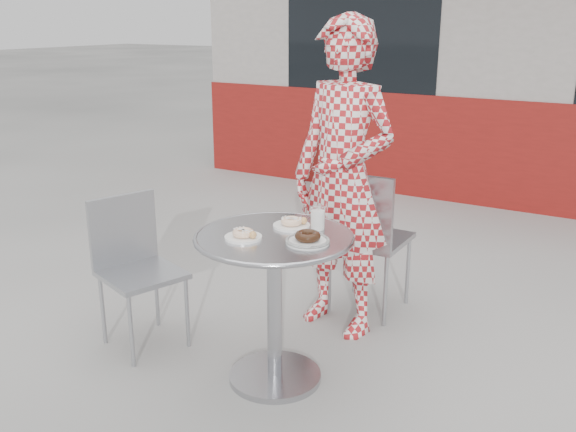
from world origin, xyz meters
The scene contains 10 objects.
ground centered at (0.00, 0.00, 0.00)m, with size 60.00×60.00×0.00m, color #A8A5A0.
storefront centered at (0.00, 5.56, 1.49)m, with size 6.02×4.55×3.00m.
bistro_table centered at (0.02, 0.03, 0.57)m, with size 0.74×0.74×0.75m.
chair_far centered at (0.09, 1.00, 0.27)m, with size 0.42×0.42×0.88m.
chair_left centered at (-0.77, -0.03, 0.25)m, with size 0.49×0.49×0.81m.
seated_person centered at (0.04, 0.71, 0.87)m, with size 0.63×0.41×1.73m, color maroon.
plate_far centered at (0.04, 0.17, 0.77)m, with size 0.18×0.18×0.05m.
plate_near centered at (-0.07, -0.09, 0.77)m, with size 0.17×0.17×0.05m.
plate_checker centered at (0.21, 0.01, 0.77)m, with size 0.20×0.20×0.05m.
milk_cup centered at (0.16, 0.20, 0.80)m, with size 0.07×0.07×0.11m.
Camera 1 is at (1.49, -2.33, 1.71)m, focal length 40.00 mm.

